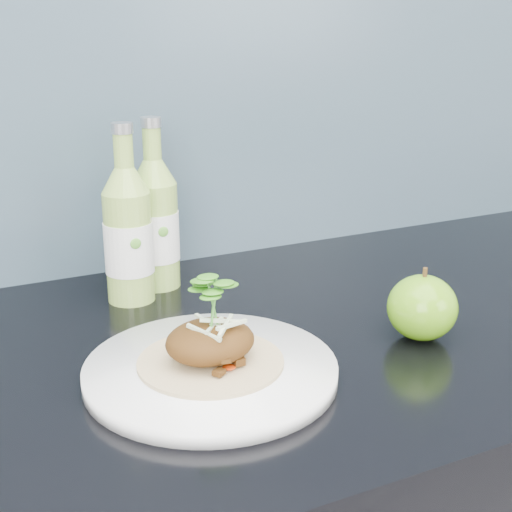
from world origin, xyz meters
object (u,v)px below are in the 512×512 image
(green_apple, at_px, (422,308))
(cider_bottle_left, at_px, (128,235))
(dinner_plate, at_px, (211,371))
(cider_bottle_right, at_px, (156,224))

(green_apple, relative_size, cider_bottle_left, 0.43)
(dinner_plate, height_order, cider_bottle_right, cider_bottle_right)
(green_apple, distance_m, cider_bottle_left, 0.37)
(green_apple, height_order, cider_bottle_left, cider_bottle_left)
(dinner_plate, relative_size, cider_bottle_left, 1.38)
(dinner_plate, xyz_separation_m, cider_bottle_right, (0.04, 0.27, 0.08))
(cider_bottle_left, bearing_deg, dinner_plate, -101.83)
(green_apple, distance_m, cider_bottle_right, 0.36)
(green_apple, xyz_separation_m, cider_bottle_left, (-0.26, 0.26, 0.05))
(green_apple, bearing_deg, dinner_plate, 176.20)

